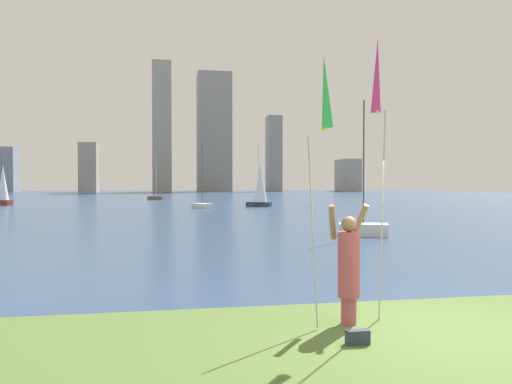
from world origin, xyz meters
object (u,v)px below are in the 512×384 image
person (349,265)px  sailboat_4 (3,186)px  sailboat_3 (156,197)px  sailboat_0 (363,228)px  sailboat_2 (202,205)px  kite_flag_right (377,83)px  kite_flag_left (325,99)px  bag (358,337)px  sailboat_1 (260,185)px

person → sailboat_4: bearing=98.1°
sailboat_3 → sailboat_0: bearing=-78.2°
person → sailboat_2: (0.26, 33.80, -0.63)m
sailboat_3 → kite_flag_right: bearing=-85.5°
person → sailboat_4: sailboat_4 is taller
kite_flag_left → kite_flag_right: kite_flag_right is taller
person → bag: size_ratio=5.85×
sailboat_1 → sailboat_2: size_ratio=1.05×
sailboat_1 → sailboat_2: (-5.20, -2.22, -1.59)m
kite_flag_left → sailboat_3: bearing=93.3°
kite_flag_left → kite_flag_right: (1.12, 0.79, 0.40)m
sailboat_4 → sailboat_0: bearing=-53.8°
sailboat_2 → sailboat_3: sailboat_2 is taller
bag → sailboat_1: size_ratio=0.06×
person → sailboat_4: size_ratio=0.38×
person → sailboat_0: size_ratio=0.34×
sailboat_0 → sailboat_4: sailboat_0 is taller
sailboat_3 → person: bearing=-86.1°
bag → sailboat_3: (-3.48, 54.88, 0.18)m
kite_flag_left → sailboat_0: bearing=65.5°
kite_flag_right → sailboat_0: bearing=68.7°
bag → sailboat_0: (5.31, 12.80, 0.20)m
kite_flag_left → bag: (0.33, -0.42, -3.23)m
bag → sailboat_0: 13.86m
bag → sailboat_3: 54.99m
kite_flag_left → sailboat_0: 13.95m
kite_flag_right → sailboat_0: size_ratio=0.82×
kite_flag_left → kite_flag_right: bearing=35.2°
sailboat_1 → sailboat_3: 20.19m
person → sailboat_3: bearing=79.9°
bag → sailboat_0: sailboat_0 is taller
sailboat_1 → bag: bearing=-98.8°
sailboat_3 → sailboat_4: bearing=-139.6°
bag → sailboat_4: 46.61m
kite_flag_right → sailboat_2: size_ratio=0.85×
sailboat_1 → kite_flag_right: bearing=-97.8°
bag → sailboat_3: sailboat_3 is taller
sailboat_2 → sailboat_4: (-17.53, 8.60, 1.50)m
sailboat_4 → person: bearing=-67.8°
kite_flag_left → sailboat_4: 46.10m
kite_flag_left → sailboat_1: sailboat_1 is taller
sailboat_1 → sailboat_3: (-9.17, 17.92, -1.58)m
bag → sailboat_2: (0.49, 34.75, 0.17)m
kite_flag_right → sailboat_4: bearing=112.9°
sailboat_4 → bag: bearing=-68.5°
sailboat_3 → bag: bearing=-86.4°
kite_flag_left → sailboat_4: (-16.71, 42.93, -1.56)m
kite_flag_left → sailboat_0: sailboat_0 is taller
kite_flag_right → sailboat_2: 33.72m
sailboat_3 → sailboat_4: sailboat_3 is taller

